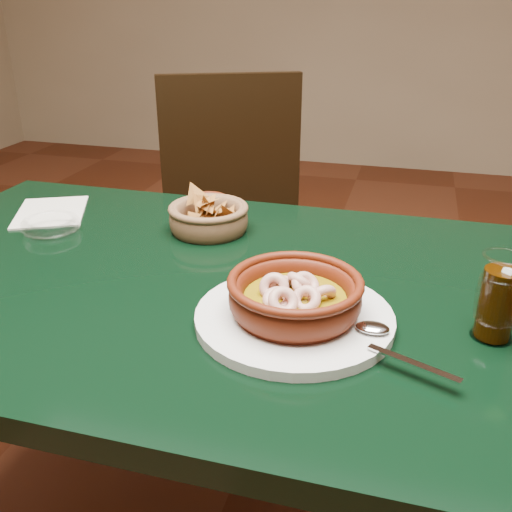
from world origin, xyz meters
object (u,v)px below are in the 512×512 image
(shrimp_plate, at_px, (295,302))
(chip_basket, at_px, (209,218))
(dining_chair, at_px, (237,230))
(cola_drink, at_px, (499,298))
(dining_table, at_px, (185,322))

(shrimp_plate, distance_m, chip_basket, 0.39)
(shrimp_plate, relative_size, chip_basket, 1.95)
(dining_chair, bearing_deg, cola_drink, -51.20)
(dining_table, height_order, dining_chair, dining_chair)
(dining_table, distance_m, chip_basket, 0.24)
(dining_table, relative_size, dining_chair, 1.22)
(chip_basket, bearing_deg, cola_drink, -27.15)
(dining_chair, height_order, cola_drink, dining_chair)
(chip_basket, xyz_separation_m, cola_drink, (0.52, -0.27, 0.03))
(chip_basket, relative_size, cola_drink, 1.33)
(dining_chair, distance_m, cola_drink, 1.03)
(cola_drink, bearing_deg, shrimp_plate, -172.33)
(dining_table, distance_m, shrimp_plate, 0.28)
(dining_chair, xyz_separation_m, shrimp_plate, (0.35, -0.81, 0.24))
(dining_chair, height_order, chip_basket, dining_chair)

